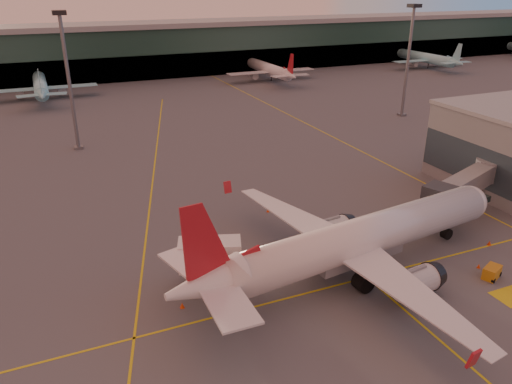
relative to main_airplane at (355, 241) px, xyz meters
name	(u,v)px	position (x,y,z in m)	size (l,w,h in m)	color
ground	(354,314)	(-3.79, -6.18, -4.23)	(600.00, 600.00, 0.00)	#4C4F54
taxi_markings	(170,176)	(-11.11, 38.31, -4.22)	(100.12, 173.00, 0.01)	gold
terminal	(116,51)	(-3.79, 135.62, 4.53)	(400.00, 20.00, 17.60)	#19382D
mast_west_near	(68,72)	(-23.79, 59.82, 10.63)	(2.40, 2.40, 25.60)	slate
mast_east_near	(409,53)	(51.21, 55.82, 10.63)	(2.40, 2.40, 25.60)	slate
distant_aircraft_row	(168,88)	(7.04, 111.82, -4.23)	(350.00, 34.00, 13.00)	#8EE0EE
main_airplane	(355,241)	(0.00, 0.00, 0.00)	(43.10, 39.00, 13.02)	white
jet_bridge	(470,183)	(24.10, 7.63, 0.11)	(18.54, 9.28, 6.27)	slate
catering_truck	(211,259)	(-14.96, 4.73, -1.31)	(7.18, 4.86, 5.13)	#A34217
gpu_cart	(492,272)	(13.86, -6.66, -3.56)	(2.69, 2.20, 1.37)	#C08018
pushback_tug	(393,229)	(10.37, 6.24, -3.57)	(3.25, 1.90, 1.62)	black
cone_nose	(489,243)	(19.50, -1.06, -3.93)	(0.50, 0.50, 0.63)	#DE3F0B
cone_tail	(182,305)	(-19.16, 1.58, -3.94)	(0.47, 0.47, 0.60)	#DE3F0B
cone_wing_left	(268,210)	(-1.78, 18.72, -3.97)	(0.43, 0.43, 0.55)	#DE3F0B
cone_fwd	(479,266)	(14.17, -4.56, -3.98)	(0.41, 0.41, 0.52)	#DE3F0B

